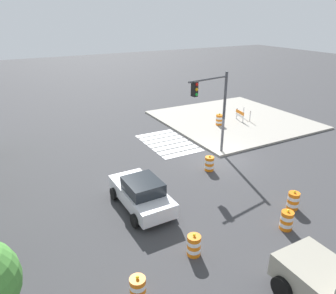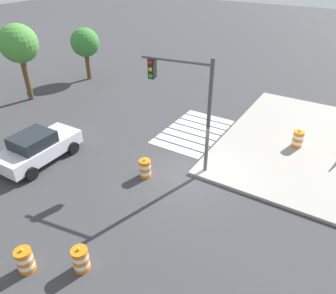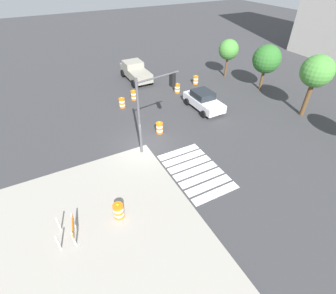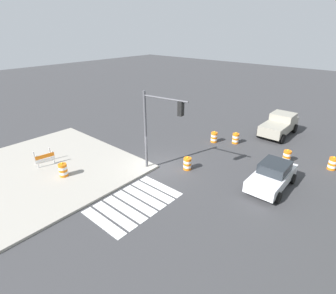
% 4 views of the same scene
% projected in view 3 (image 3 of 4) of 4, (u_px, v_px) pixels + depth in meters
% --- Properties ---
extents(ground_plane, '(120.00, 120.00, 0.00)m').
position_uv_depth(ground_plane, '(146.00, 146.00, 18.76)').
color(ground_plane, '#38383A').
extents(sidewalk_corner, '(12.00, 12.00, 0.15)m').
position_uv_depth(sidewalk_corner, '(84.00, 245.00, 12.27)').
color(sidewalk_corner, '#9E998E').
rests_on(sidewalk_corner, ground).
extents(crosswalk_stripes, '(5.10, 3.20, 0.02)m').
position_uv_depth(crosswalk_stripes, '(195.00, 171.00, 16.61)').
color(crosswalk_stripes, silver).
rests_on(crosswalk_stripes, ground).
extents(sports_car, '(4.32, 2.18, 1.63)m').
position_uv_depth(sports_car, '(204.00, 100.00, 22.96)').
color(sports_car, silver).
rests_on(sports_car, ground).
extents(pickup_truck, '(5.15, 2.34, 1.92)m').
position_uv_depth(pickup_truck, '(135.00, 71.00, 28.40)').
color(pickup_truck, gray).
rests_on(pickup_truck, ground).
extents(traffic_barrel_near_corner, '(0.56, 0.56, 1.02)m').
position_uv_depth(traffic_barrel_near_corner, '(134.00, 95.00, 24.64)').
color(traffic_barrel_near_corner, orange).
rests_on(traffic_barrel_near_corner, ground).
extents(traffic_barrel_crosswalk_end, '(0.56, 0.56, 1.02)m').
position_uv_depth(traffic_barrel_crosswalk_end, '(159.00, 128.00, 19.95)').
color(traffic_barrel_crosswalk_end, orange).
rests_on(traffic_barrel_crosswalk_end, ground).
extents(traffic_barrel_median_near, '(0.56, 0.56, 1.02)m').
position_uv_depth(traffic_barrel_median_near, '(122.00, 103.00, 23.35)').
color(traffic_barrel_median_near, orange).
rests_on(traffic_barrel_median_near, ground).
extents(traffic_barrel_median_far, '(0.56, 0.56, 1.02)m').
position_uv_depth(traffic_barrel_median_far, '(177.00, 88.00, 25.93)').
color(traffic_barrel_median_far, orange).
rests_on(traffic_barrel_median_far, ground).
extents(traffic_barrel_far_curb, '(0.56, 0.56, 1.02)m').
position_uv_depth(traffic_barrel_far_curb, '(196.00, 80.00, 27.65)').
color(traffic_barrel_far_curb, orange).
rests_on(traffic_barrel_far_curb, ground).
extents(traffic_barrel_on_sidewalk, '(0.56, 0.56, 1.02)m').
position_uv_depth(traffic_barrel_on_sidewalk, '(119.00, 211.00, 13.27)').
color(traffic_barrel_on_sidewalk, orange).
rests_on(traffic_barrel_on_sidewalk, sidewalk_corner).
extents(construction_barricade, '(1.35, 0.97, 1.00)m').
position_uv_depth(construction_barricade, '(70.00, 229.00, 12.24)').
color(construction_barricade, silver).
rests_on(construction_barricade, sidewalk_corner).
extents(traffic_light_pole, '(0.79, 3.26, 5.50)m').
position_uv_depth(traffic_light_pole, '(153.00, 100.00, 16.29)').
color(traffic_light_pole, '#4C4C51').
rests_on(traffic_light_pole, sidewalk_corner).
extents(street_tree_streetside_near, '(2.58, 2.58, 5.29)m').
position_uv_depth(street_tree_streetside_near, '(317.00, 72.00, 20.13)').
color(street_tree_streetside_near, brown).
rests_on(street_tree_streetside_near, ground).
extents(street_tree_streetside_mid, '(2.77, 2.77, 4.58)m').
position_uv_depth(street_tree_streetside_mid, '(267.00, 59.00, 24.92)').
color(street_tree_streetside_mid, brown).
rests_on(street_tree_streetside_mid, ground).
extents(street_tree_streetside_far, '(2.20, 2.20, 4.17)m').
position_uv_depth(street_tree_streetside_far, '(229.00, 50.00, 27.89)').
color(street_tree_streetside_far, brown).
rests_on(street_tree_streetside_far, ground).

